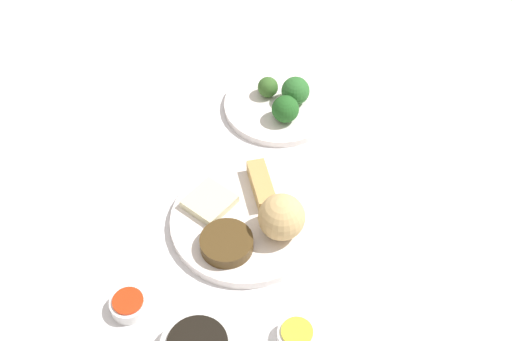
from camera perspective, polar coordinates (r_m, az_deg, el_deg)
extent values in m
cube|color=white|center=(1.11, -1.13, -5.19)|extent=(2.20, 2.20, 0.02)
cylinder|color=white|center=(1.10, -0.96, -4.31)|extent=(0.25, 0.25, 0.02)
sphere|color=tan|center=(1.05, 2.21, -4.02)|extent=(0.08, 0.08, 0.08)
cube|color=tan|center=(1.12, 0.48, -1.28)|extent=(0.10, 0.08, 0.03)
cube|color=beige|center=(1.11, -4.00, -2.67)|extent=(0.07, 0.07, 0.01)
cylinder|color=#493417|center=(1.06, -2.54, -6.26)|extent=(0.09, 0.09, 0.02)
cylinder|color=white|center=(1.29, 2.02, 5.60)|extent=(0.21, 0.21, 0.01)
sphere|color=#386328|center=(1.29, 1.03, 7.17)|extent=(0.04, 0.04, 0.04)
sphere|color=#2D6B2D|center=(1.28, 3.41, 6.85)|extent=(0.05, 0.05, 0.05)
sphere|color=#235C22|center=(1.24, 2.54, 5.29)|extent=(0.05, 0.05, 0.05)
cylinder|color=white|center=(0.99, 3.51, -13.98)|extent=(0.06, 0.06, 0.02)
cylinder|color=yellow|center=(0.98, 3.54, -13.64)|extent=(0.05, 0.05, 0.00)
cylinder|color=white|center=(1.03, -10.85, -11.29)|extent=(0.06, 0.06, 0.02)
cylinder|color=red|center=(1.02, -10.95, -10.93)|extent=(0.05, 0.05, 0.00)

